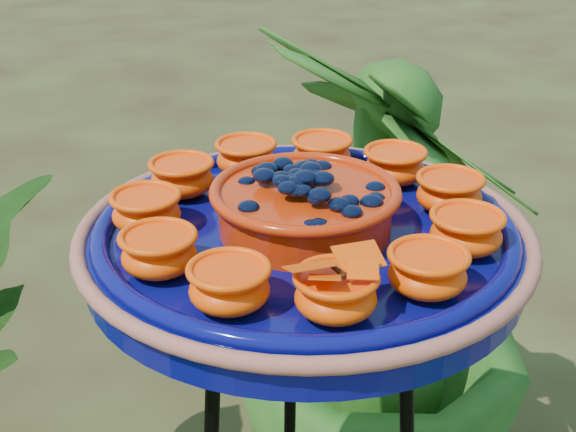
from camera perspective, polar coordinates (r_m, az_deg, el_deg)
The scene contains 2 objects.
feeder_dish at distance 0.92m, azimuth 1.20°, elevation -1.09°, with size 0.62×0.62×0.12m.
shrub_back_right at distance 1.69m, azimuth 6.69°, elevation -5.92°, with size 0.63×0.63×1.13m, color #185015.
Camera 1 is at (-0.20, -0.81, 1.46)m, focal length 50.00 mm.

